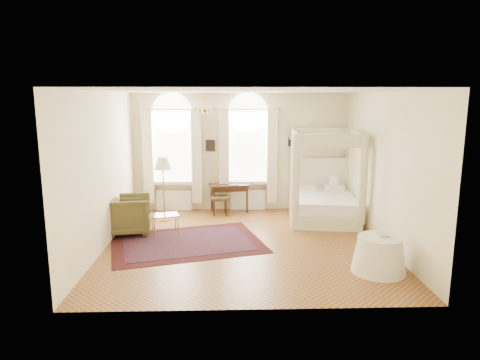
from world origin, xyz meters
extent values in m
plane|color=#975D2B|center=(0.00, 0.00, 0.00)|extent=(6.00, 6.00, 0.00)
plane|color=#FDF2C1|center=(0.00, 3.00, 1.65)|extent=(6.00, 0.00, 6.00)
plane|color=#FDF2C1|center=(0.00, -3.00, 1.65)|extent=(6.00, 0.00, 6.00)
plane|color=#FDF2C1|center=(-3.00, 0.00, 1.65)|extent=(0.00, 6.00, 6.00)
plane|color=#FDF2C1|center=(3.00, 0.00, 1.65)|extent=(0.00, 6.00, 6.00)
plane|color=white|center=(0.00, 0.00, 3.30)|extent=(6.00, 6.00, 0.00)
cube|color=white|center=(-1.90, 2.97, 1.80)|extent=(1.10, 0.04, 1.90)
cylinder|color=white|center=(-1.90, 2.97, 2.75)|extent=(1.10, 0.04, 1.10)
cube|color=white|center=(-1.90, 2.88, 0.81)|extent=(1.32, 0.24, 0.08)
cube|color=beige|center=(-2.57, 2.80, 1.55)|extent=(0.28, 0.14, 2.60)
cube|color=beige|center=(-1.23, 2.80, 1.55)|extent=(0.28, 0.14, 2.60)
cube|color=white|center=(-1.90, 2.90, 0.30)|extent=(1.00, 0.12, 0.58)
cube|color=white|center=(0.20, 2.97, 1.80)|extent=(1.10, 0.04, 1.90)
cylinder|color=white|center=(0.20, 2.97, 2.75)|extent=(1.10, 0.04, 1.10)
cube|color=white|center=(0.20, 2.88, 0.81)|extent=(1.32, 0.24, 0.08)
cube|color=beige|center=(-0.47, 2.80, 1.55)|extent=(0.28, 0.14, 2.60)
cube|color=beige|center=(0.87, 2.80, 1.55)|extent=(0.28, 0.14, 2.60)
cube|color=white|center=(0.20, 2.90, 0.30)|extent=(1.00, 0.12, 0.58)
cylinder|color=#BD8A3F|center=(-0.90, 1.20, 3.10)|extent=(0.02, 0.02, 0.40)
sphere|color=#BD8A3F|center=(-0.90, 1.20, 2.88)|extent=(0.16, 0.16, 0.16)
sphere|color=beige|center=(-0.68, 1.20, 2.95)|extent=(0.07, 0.07, 0.07)
sphere|color=beige|center=(-0.79, 1.39, 2.95)|extent=(0.07, 0.07, 0.07)
sphere|color=beige|center=(-1.01, 1.39, 2.95)|extent=(0.07, 0.07, 0.07)
sphere|color=beige|center=(-1.12, 1.20, 2.95)|extent=(0.07, 0.07, 0.07)
sphere|color=beige|center=(-1.01, 1.01, 2.95)|extent=(0.07, 0.07, 0.07)
sphere|color=beige|center=(-0.79, 1.01, 2.95)|extent=(0.07, 0.07, 0.07)
cube|color=black|center=(-0.85, 2.97, 1.85)|extent=(0.26, 0.03, 0.32)
cube|color=black|center=(1.45, 2.97, 1.95)|extent=(0.22, 0.03, 0.26)
cube|color=beige|center=(2.13, 1.85, 0.18)|extent=(1.92, 2.27, 0.36)
cube|color=white|center=(2.13, 1.85, 0.50)|extent=(1.81, 2.16, 0.28)
cube|color=beige|center=(2.24, 2.85, 0.90)|extent=(1.69, 0.27, 1.20)
cube|color=beige|center=(1.46, 2.92, 1.15)|extent=(0.10, 0.10, 2.29)
cube|color=beige|center=(3.02, 2.75, 1.15)|extent=(0.10, 0.10, 2.29)
cube|color=beige|center=(1.24, 0.96, 1.15)|extent=(0.10, 0.10, 2.29)
cube|color=beige|center=(2.80, 0.78, 1.15)|extent=(0.10, 0.10, 2.29)
cube|color=beige|center=(2.24, 2.83, 2.29)|extent=(1.69, 0.27, 0.08)
cube|color=beige|center=(2.02, 0.87, 2.29)|extent=(1.69, 0.27, 0.08)
cube|color=beige|center=(1.35, 1.94, 2.29)|extent=(0.31, 2.09, 0.08)
cube|color=beige|center=(2.91, 1.76, 2.29)|extent=(0.31, 2.09, 0.08)
cube|color=beige|center=(2.24, 2.83, 2.15)|extent=(1.75, 0.24, 0.28)
cube|color=beige|center=(2.02, 0.87, 2.15)|extent=(1.75, 0.24, 0.28)
cube|color=beige|center=(1.35, 1.94, 2.15)|extent=(0.28, 2.15, 0.28)
cube|color=beige|center=(2.91, 1.76, 2.15)|extent=(0.28, 2.15, 0.28)
cylinder|color=beige|center=(1.24, 0.96, 1.25)|extent=(0.22, 0.22, 2.09)
cylinder|color=beige|center=(2.80, 0.78, 1.25)|extent=(0.22, 0.22, 2.09)
cube|color=#351B0E|center=(2.60, 2.70, 0.29)|extent=(0.48, 0.45, 0.57)
cylinder|color=#BD8A3F|center=(2.61, 2.67, 0.68)|extent=(0.13, 0.13, 0.21)
cone|color=beige|center=(2.61, 2.67, 0.89)|extent=(0.29, 0.29, 0.23)
cube|color=#351B0E|center=(-0.33, 2.70, 0.76)|extent=(1.14, 0.73, 0.06)
cube|color=#351B0E|center=(-0.33, 2.70, 0.67)|extent=(1.02, 0.61, 0.11)
cylinder|color=#351B0E|center=(-0.83, 2.83, 0.37)|extent=(0.05, 0.05, 0.74)
cylinder|color=#351B0E|center=(0.09, 2.99, 0.37)|extent=(0.05, 0.05, 0.74)
cylinder|color=#351B0E|center=(-0.75, 2.41, 0.37)|extent=(0.05, 0.05, 0.74)
cylinder|color=#351B0E|center=(0.17, 2.57, 0.37)|extent=(0.05, 0.05, 0.74)
imported|color=black|center=(-0.23, 2.57, 0.81)|extent=(0.34, 0.23, 0.03)
cube|color=#483B1F|center=(-0.59, 2.40, 0.47)|extent=(0.48, 0.48, 0.09)
cylinder|color=#351B0E|center=(-0.75, 2.22, 0.21)|extent=(0.04, 0.04, 0.42)
cylinder|color=#351B0E|center=(-0.41, 2.25, 0.21)|extent=(0.04, 0.04, 0.42)
cylinder|color=#351B0E|center=(-0.77, 2.56, 0.21)|extent=(0.04, 0.04, 0.42)
cylinder|color=#351B0E|center=(-0.44, 2.59, 0.21)|extent=(0.04, 0.04, 0.42)
imported|color=#4D4321|center=(-2.70, 0.82, 0.45)|extent=(1.13, 1.11, 0.91)
cube|color=white|center=(-1.87, 0.88, 0.42)|extent=(0.74, 0.61, 0.02)
cylinder|color=#BD8A3F|center=(-2.08, 0.62, 0.21)|extent=(0.03, 0.03, 0.42)
cylinder|color=#BD8A3F|center=(-1.56, 0.78, 0.21)|extent=(0.03, 0.03, 0.42)
cylinder|color=#BD8A3F|center=(-2.19, 0.97, 0.21)|extent=(0.03, 0.03, 0.42)
cylinder|color=#BD8A3F|center=(-1.66, 1.13, 0.21)|extent=(0.03, 0.03, 0.42)
cylinder|color=#BD8A3F|center=(-2.04, 1.90, 0.01)|extent=(0.29, 0.29, 0.03)
cylinder|color=#BD8A3F|center=(-2.04, 1.90, 0.73)|extent=(0.04, 0.04, 1.47)
cone|color=beige|center=(-2.04, 1.90, 1.51)|extent=(0.43, 0.43, 0.31)
cube|color=#3D0E0E|center=(-1.29, 0.08, 0.00)|extent=(3.72, 3.08, 0.01)
cube|color=black|center=(-1.29, 0.08, 0.01)|extent=(3.10, 2.46, 0.01)
cone|color=white|center=(2.39, -1.64, 0.32)|extent=(0.98, 0.98, 0.64)
cylinder|color=white|center=(2.39, -1.64, 0.65)|extent=(0.81, 0.81, 0.04)
imported|color=black|center=(2.38, -1.53, 0.68)|extent=(0.22, 0.29, 0.03)
camera|label=1|loc=(-0.39, -8.98, 3.15)|focal=32.00mm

